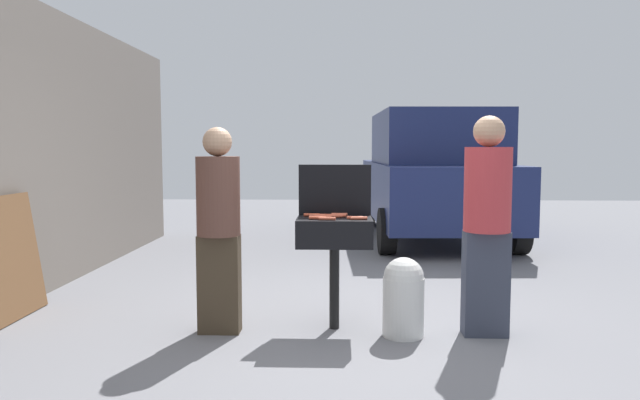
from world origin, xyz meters
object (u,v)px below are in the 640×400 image
object	(u,v)px
hot_dog_2	(355,218)
hot_dog_5	(312,215)
hot_dog_9	(323,215)
propane_tank	(403,295)
leaning_board	(9,258)
hot_dog_10	(334,216)
hot_dog_7	(338,216)
hot_dog_0	(323,217)
hot_dog_1	(317,216)
hot_dog_8	(359,218)
hot_dog_3	(327,219)
bbq_grill	(334,236)
hot_dog_4	(317,218)
person_right	(487,218)
person_left	(219,222)
hot_dog_6	(339,215)
parked_minivan	(433,175)

from	to	relation	value
hot_dog_2	hot_dog_5	distance (m)	0.39
hot_dog_9	propane_tank	bearing A→B (deg)	-21.42
leaning_board	hot_dog_10	bearing A→B (deg)	-3.26
hot_dog_7	hot_dog_5	bearing A→B (deg)	168.32
hot_dog_0	hot_dog_1	bearing A→B (deg)	123.19
propane_tank	leaning_board	world-z (taller)	leaning_board
hot_dog_8	hot_dog_0	bearing A→B (deg)	167.67
hot_dog_3	hot_dog_10	distance (m)	0.18
bbq_grill	hot_dog_1	distance (m)	0.21
hot_dog_4	person_right	xyz separation A→B (m)	(1.31, -0.02, 0.01)
hot_dog_3	hot_dog_4	xyz separation A→B (m)	(-0.08, 0.04, 0.00)
hot_dog_4	hot_dog_7	xyz separation A→B (m)	(0.16, 0.17, 0.00)
person_left	leaning_board	world-z (taller)	person_left
hot_dog_1	hot_dog_3	bearing A→B (deg)	-63.84
propane_tank	person_left	xyz separation A→B (m)	(-1.44, 0.05, 0.56)
hot_dog_2	hot_dog_4	distance (m)	0.30
hot_dog_4	hot_dog_9	world-z (taller)	same
hot_dog_4	person_left	xyz separation A→B (m)	(-0.77, -0.02, -0.03)
hot_dog_5	hot_dog_6	world-z (taller)	same
person_left	leaning_board	bearing A→B (deg)	177.76
hot_dog_9	person_right	world-z (taller)	person_right
leaning_board	hot_dog_0	bearing A→B (deg)	-5.01
hot_dog_6	propane_tank	size ratio (longest dim) A/B	0.21
bbq_grill	hot_dog_9	bearing A→B (deg)	145.01
bbq_grill	hot_dog_3	world-z (taller)	hot_dog_3
parked_minivan	bbq_grill	bearing A→B (deg)	70.54
hot_dog_8	parked_minivan	size ratio (longest dim) A/B	0.03
hot_dog_3	leaning_board	bearing A→B (deg)	173.04
hot_dog_5	parked_minivan	world-z (taller)	parked_minivan
hot_dog_7	person_left	size ratio (longest dim) A/B	0.08
hot_dog_0	hot_dog_6	xyz separation A→B (m)	(0.13, 0.19, 0.00)
hot_dog_6	hot_dog_4	bearing A→B (deg)	-124.95
hot_dog_1	person_left	xyz separation A→B (m)	(-0.77, -0.15, -0.03)
propane_tank	hot_dog_6	bearing A→B (deg)	147.72
hot_dog_5	hot_dog_8	xyz separation A→B (m)	(0.38, -0.22, 0.00)
bbq_grill	parked_minivan	xyz separation A→B (m)	(1.54, 4.92, 0.27)
hot_dog_5	person_right	world-z (taller)	person_right
hot_dog_10	leaning_board	distance (m)	2.79
hot_dog_2	hot_dog_9	distance (m)	0.30
hot_dog_10	person_left	distance (m)	0.92
hot_dog_9	person_left	bearing A→B (deg)	-166.06
hot_dog_0	hot_dog_2	xyz separation A→B (m)	(0.25, -0.03, 0.00)
hot_dog_9	leaning_board	distance (m)	2.70
bbq_grill	hot_dog_7	bearing A→B (deg)	62.05
hot_dog_0	parked_minivan	world-z (taller)	parked_minivan
person_left	parked_minivan	distance (m)	5.61
hot_dog_0	hot_dog_9	world-z (taller)	same
bbq_grill	person_right	xyz separation A→B (m)	(1.17, -0.13, 0.17)
hot_dog_1	hot_dog_7	xyz separation A→B (m)	(0.17, 0.04, 0.00)
hot_dog_3	bbq_grill	bearing A→B (deg)	70.11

